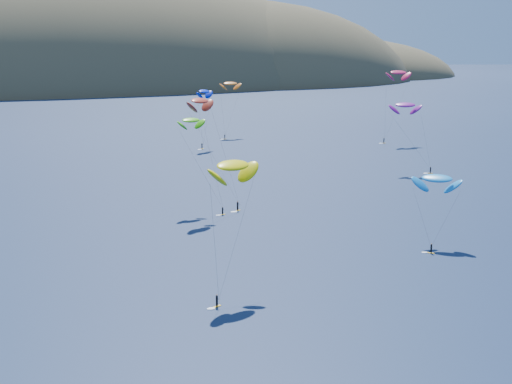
{
  "coord_description": "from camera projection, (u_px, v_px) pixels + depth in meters",
  "views": [
    {
      "loc": [
        -42.19,
        -39.32,
        37.01
      ],
      "look_at": [
        6.71,
        80.0,
        9.0
      ],
      "focal_mm": 50.0,
      "sensor_mm": 36.0,
      "label": 1
    }
  ],
  "objects": [
    {
      "name": "kitesurfer_11",
      "position": [
        230.0,
        84.0,
        272.14
      ],
      "size": [
        11.12,
        12.63,
        22.21
      ],
      "rotation": [
        0.0,
        0.0,
        0.02
      ],
      "color": "yellow",
      "rests_on": "ground"
    },
    {
      "name": "island",
      "position": [
        70.0,
        97.0,
        584.44
      ],
      "size": [
        730.0,
        300.0,
        210.0
      ],
      "color": "#3D3526",
      "rests_on": "ground"
    },
    {
      "name": "kitesurfer_8",
      "position": [
        398.0,
        72.0,
        254.38
      ],
      "size": [
        12.37,
        5.25,
        27.58
      ],
      "rotation": [
        0.0,
        0.0,
        0.01
      ],
      "color": "yellow",
      "rests_on": "ground"
    },
    {
      "name": "kitesurfer_4",
      "position": [
        204.0,
        91.0,
        242.29
      ],
      "size": [
        8.95,
        9.15,
        21.46
      ],
      "rotation": [
        0.0,
        0.0,
        0.68
      ],
      "color": "yellow",
      "rests_on": "ground"
    },
    {
      "name": "kitesurfer_6",
      "position": [
        405.0,
        105.0,
        199.91
      ],
      "size": [
        9.62,
        12.24,
        20.95
      ],
      "rotation": [
        0.0,
        0.0,
        -0.46
      ],
      "color": "yellow",
      "rests_on": "ground"
    },
    {
      "name": "kitesurfer_2",
      "position": [
        233.0,
        165.0,
        105.7
      ],
      "size": [
        11.41,
        12.54,
        21.03
      ],
      "rotation": [
        0.0,
        0.0,
        0.41
      ],
      "color": "yellow",
      "rests_on": "ground"
    },
    {
      "name": "kitesurfer_3",
      "position": [
        191.0,
        120.0,
        156.12
      ],
      "size": [
        7.65,
        13.08,
        21.12
      ],
      "rotation": [
        0.0,
        0.0,
        0.23
      ],
      "color": "yellow",
      "rests_on": "ground"
    },
    {
      "name": "kitesurfer_5",
      "position": [
        437.0,
        178.0,
        130.08
      ],
      "size": [
        10.26,
        11.4,
        14.23
      ],
      "rotation": [
        0.0,
        0.0,
        -0.76
      ],
      "color": "yellow",
      "rests_on": "ground"
    },
    {
      "name": "kitesurfer_9",
      "position": [
        200.0,
        101.0,
        151.88
      ],
      "size": [
        11.89,
        8.83,
        26.05
      ],
      "rotation": [
        0.0,
        0.0,
        0.61
      ],
      "color": "yellow",
      "rests_on": "ground"
    }
  ]
}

